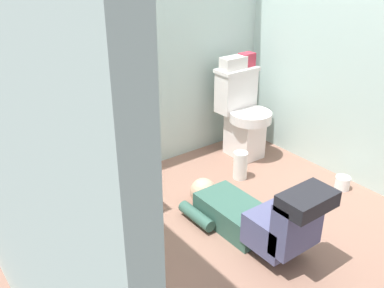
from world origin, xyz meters
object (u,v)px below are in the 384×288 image
(tissue_box, at_px, (233,63))
(paper_towel_roll, at_px, (240,165))
(toilet, at_px, (242,114))
(bottle_amber, at_px, (54,89))
(soap_dispenser, at_px, (14,95))
(toilet_paper_roll, at_px, (342,183))
(person_plumber, at_px, (254,216))
(vanity_cabinet, at_px, (65,165))
(toiletry_bag, at_px, (247,60))
(faucet, at_px, (46,91))
(bottle_blue, at_px, (32,95))
(bottle_green, at_px, (41,89))

(tissue_box, bearing_deg, paper_towel_roll, -121.88)
(toilet, xyz_separation_m, bottle_amber, (-1.54, 0.05, 0.52))
(tissue_box, height_order, soap_dispenser, soap_dispenser)
(paper_towel_roll, distance_m, toilet_paper_roll, 0.78)
(toilet_paper_roll, bearing_deg, bottle_amber, 151.60)
(person_plumber, relative_size, soap_dispenser, 6.42)
(person_plumber, xyz_separation_m, bottle_amber, (-0.79, 0.98, 0.71))
(vanity_cabinet, distance_m, toilet_paper_roll, 2.01)
(person_plumber, height_order, paper_towel_roll, person_plumber)
(soap_dispenser, bearing_deg, toilet_paper_roll, -26.09)
(tissue_box, xyz_separation_m, toiletry_bag, (0.15, 0.00, 0.01))
(vanity_cabinet, height_order, faucet, faucet)
(toilet, bearing_deg, bottle_blue, 178.62)
(toiletry_bag, distance_m, toilet_paper_roll, 1.25)
(toilet, height_order, bottle_green, bottle_green)
(paper_towel_roll, bearing_deg, bottle_green, 163.56)
(bottle_green, relative_size, paper_towel_roll, 0.68)
(toiletry_bag, bearing_deg, bottle_green, -179.26)
(toilet_paper_roll, bearing_deg, vanity_cabinet, 154.72)
(person_plumber, xyz_separation_m, bottle_blue, (-0.93, 0.97, 0.70))
(toiletry_bag, bearing_deg, paper_towel_roll, -134.65)
(vanity_cabinet, bearing_deg, bottle_green, 105.20)
(toiletry_bag, bearing_deg, vanity_cabinet, -174.99)
(paper_towel_roll, bearing_deg, person_plumber, -126.51)
(person_plumber, xyz_separation_m, toilet_paper_roll, (0.96, 0.03, -0.13))
(bottle_green, distance_m, paper_towel_roll, 1.58)
(faucet, height_order, toilet_paper_roll, faucet)
(person_plumber, height_order, bottle_amber, bottle_amber)
(bottle_blue, height_order, paper_towel_roll, bottle_blue)
(vanity_cabinet, xyz_separation_m, bottle_green, (-0.03, 0.13, 0.48))
(person_plumber, height_order, toiletry_bag, toiletry_bag)
(tissue_box, distance_m, bottle_amber, 1.50)
(faucet, height_order, paper_towel_roll, faucet)
(bottle_amber, bearing_deg, vanity_cabinet, -109.50)
(toilet, xyz_separation_m, soap_dispenser, (-1.77, 0.07, 0.52))
(toilet, height_order, tissue_box, tissue_box)
(faucet, xyz_separation_m, toiletry_bag, (1.69, 0.00, -0.06))
(vanity_cabinet, relative_size, faucet, 8.20)
(toiletry_bag, relative_size, paper_towel_roll, 0.55)
(vanity_cabinet, relative_size, bottle_green, 5.38)
(faucet, bearing_deg, vanity_cabinet, -88.69)
(tissue_box, relative_size, soap_dispenser, 1.33)
(bottle_amber, bearing_deg, faucet, 132.47)
(paper_towel_roll, relative_size, toilet_paper_roll, 2.04)
(person_plumber, relative_size, bottle_green, 6.99)
(faucet, xyz_separation_m, tissue_box, (1.54, 0.00, -0.07))
(bottle_amber, bearing_deg, toilet, -1.68)
(person_plumber, bearing_deg, toilet, 51.06)
(vanity_cabinet, height_order, toilet_paper_roll, vanity_cabinet)
(bottle_blue, bearing_deg, paper_towel_roll, -14.58)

